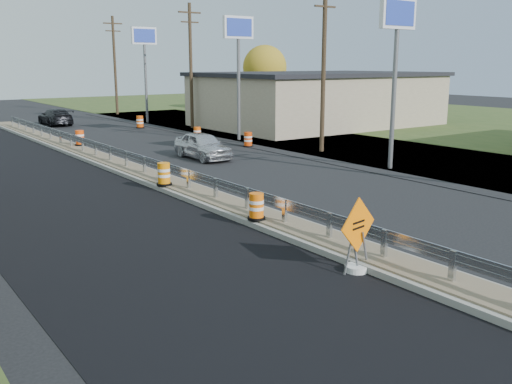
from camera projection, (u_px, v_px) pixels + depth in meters
ground at (247, 215)px, 19.15m from camera, size 140.00×140.00×0.00m
grass_verge_far at (490, 129)px, 44.17m from camera, size 40.00×120.00×0.03m
milled_overlay at (31, 181)px, 24.55m from camera, size 7.20×120.00×0.01m
median at (145, 175)px, 25.45m from camera, size 1.60×55.00×0.23m
guardrail at (135, 158)px, 26.11m from camera, size 0.10×46.15×0.72m
retail_building_near at (318, 99)px, 46.46m from camera, size 18.50×12.50×4.27m
pylon_sign_south at (397, 30)px, 26.08m from camera, size 2.20×0.30×7.90m
pylon_sign_mid at (238, 39)px, 36.36m from camera, size 2.20×0.30×7.90m
pylon_sign_north at (144, 45)px, 47.44m from camera, size 2.20×0.30×7.90m
utility_pole_smid at (324, 64)px, 31.74m from camera, size 1.90×0.26×9.40m
utility_pole_nmid at (191, 64)px, 43.60m from camera, size 1.90×0.26×9.40m
utility_pole_north at (115, 64)px, 55.47m from camera, size 1.90×0.26×9.40m
tree_far_yellow at (265, 67)px, 59.87m from camera, size 4.62×4.62×6.86m
caution_sign at (357, 253)px, 13.83m from camera, size 1.34×0.57×1.87m
barrel_median_near at (256, 207)px, 17.68m from camera, size 0.56×0.56×0.83m
barrel_median_mid at (164, 174)px, 22.65m from camera, size 0.61×0.61×0.90m
barrel_median_far at (80, 138)px, 33.60m from camera, size 0.61×0.61×0.89m
barrel_shoulder_near at (248, 140)px, 34.66m from camera, size 0.61×0.61×0.89m
barrel_shoulder_mid at (197, 134)px, 37.77m from camera, size 0.59×0.59×0.86m
barrel_shoulder_far at (140, 122)px, 44.62m from camera, size 0.65×0.65×0.96m
car_silver at (203, 146)px, 30.27m from camera, size 1.75×4.17×1.41m
car_dark_far at (55, 117)px, 46.77m from camera, size 1.95×4.67×1.35m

